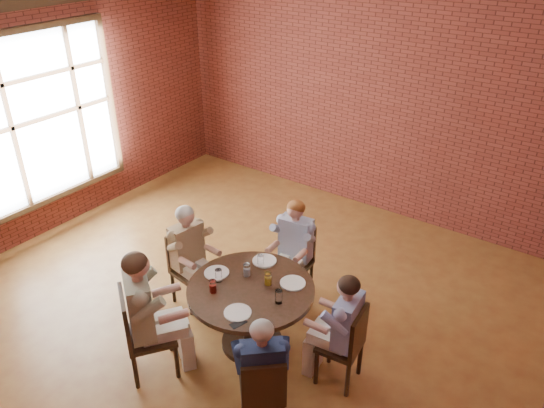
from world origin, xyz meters
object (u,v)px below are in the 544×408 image
Objects in this scene: chair_d at (140,331)px; diner_d at (148,314)px; dining_table at (251,305)px; chair_c at (188,264)px; diner_a at (341,330)px; diner_e at (262,375)px; diner_c at (191,257)px; chair_b at (296,257)px; diner_b at (293,251)px; chair_e at (263,392)px; smartphone at (238,323)px; chair_a at (347,344)px.

chair_d is 0.20m from diner_d.
chair_c reaches higher than dining_table.
diner_a is 1.01× the size of diner_e.
diner_a is 0.98× the size of diner_c.
diner_e is (1.33, 0.17, 0.09)m from chair_d.
chair_c is at bearing -70.60° from diner_e.
chair_c is 0.73× the size of diner_e.
dining_table is 1.04× the size of diner_a.
dining_table is at bearing -90.00° from chair_c.
chair_d is 0.70× the size of diner_d.
chair_b is at bearing 96.84° from dining_table.
diner_a is 1.37m from diner_b.
diner_a is 1.28× the size of chair_d.
diner_a is 1.41× the size of chair_e.
chair_e is 0.66m from smartphone.
diner_a is 1.39× the size of chair_b.
smartphone is at bearing -72.41° from diner_e.
diner_e reaches higher than chair_a.
chair_e is (1.38, 0.11, -0.04)m from chair_d.
chair_a is 1.01× the size of chair_e.
diner_a is 1.43m from chair_b.
smartphone is (1.29, -0.66, 0.26)m from chair_c.
diner_d reaches higher than diner_e.
diner_a is 0.91m from diner_e.
chair_b reaches higher than chair_a.
diner_c reaches higher than chair_c.
dining_table is 0.99m from diner_a.
dining_table is 1.09m from chair_e.
chair_c is 1.14m from diner_d.
diner_d is (-1.63, -0.96, 0.21)m from chair_a.
chair_c reaches higher than smartphone.
chair_c is at bearing 168.74° from smartphone.
diner_b is at bearing 96.84° from dining_table.
smartphone is at bearing -83.24° from diner_b.
diner_b is 1.17m from diner_c.
chair_a is at bearing -82.15° from chair_c.
chair_e is 0.15m from diner_e.
chair_d is at bearing -149.75° from chair_c.
chair_c is 0.71× the size of diner_c.
dining_table is at bearing -90.00° from chair_d.
smartphone is (0.35, -1.44, 0.13)m from diner_b.
chair_d is 0.79× the size of diner_e.
diner_d is at bearing -110.81° from chair_b.
diner_c reaches higher than chair_d.
chair_c is at bearing -71.25° from chair_e.
diner_b is 1.85m from diner_d.
diner_e reaches higher than chair_e.
diner_d is at bearing -145.77° from chair_c.
diner_c is (-1.96, 0.05, 0.01)m from diner_a.
diner_b is at bearing -132.02° from chair_a.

